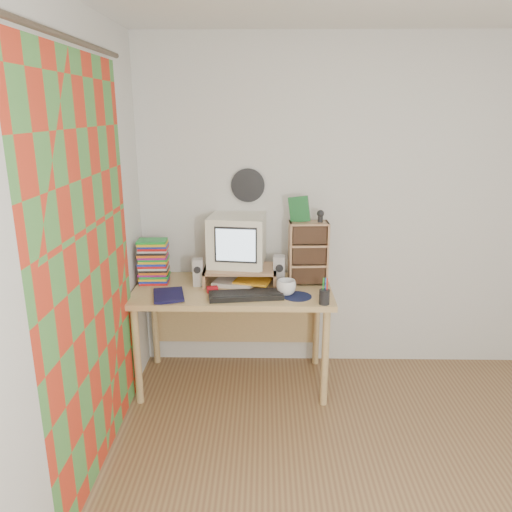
{
  "coord_description": "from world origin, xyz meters",
  "views": [
    {
      "loc": [
        -0.81,
        -1.96,
        1.97
      ],
      "look_at": [
        -0.86,
        1.33,
        1.0
      ],
      "focal_mm": 35.0,
      "sensor_mm": 36.0,
      "label": 1
    }
  ],
  "objects_px": {
    "diary": "(154,295)",
    "crt_monitor": "(237,241)",
    "cd_rack": "(308,253)",
    "dvd_stack": "(154,264)",
    "keyboard": "(246,295)",
    "desk": "(233,302)",
    "mug": "(286,287)"
  },
  "relations": [
    {
      "from": "keyboard",
      "to": "diary",
      "type": "bearing_deg",
      "value": 173.53
    },
    {
      "from": "crt_monitor",
      "to": "keyboard",
      "type": "xyz_separation_m",
      "value": [
        0.08,
        -0.35,
        -0.29
      ]
    },
    {
      "from": "mug",
      "to": "diary",
      "type": "height_order",
      "value": "mug"
    },
    {
      "from": "desk",
      "to": "mug",
      "type": "bearing_deg",
      "value": -27.73
    },
    {
      "from": "cd_rack",
      "to": "desk",
      "type": "bearing_deg",
      "value": -179.0
    },
    {
      "from": "dvd_stack",
      "to": "mug",
      "type": "height_order",
      "value": "dvd_stack"
    },
    {
      "from": "dvd_stack",
      "to": "diary",
      "type": "height_order",
      "value": "dvd_stack"
    },
    {
      "from": "cd_rack",
      "to": "mug",
      "type": "height_order",
      "value": "cd_rack"
    },
    {
      "from": "keyboard",
      "to": "diary",
      "type": "relative_size",
      "value": 2.05
    },
    {
      "from": "desk",
      "to": "cd_rack",
      "type": "height_order",
      "value": "cd_rack"
    },
    {
      "from": "dvd_stack",
      "to": "keyboard",
      "type": "bearing_deg",
      "value": -26.13
    },
    {
      "from": "desk",
      "to": "keyboard",
      "type": "distance_m",
      "value": 0.32
    },
    {
      "from": "crt_monitor",
      "to": "mug",
      "type": "xyz_separation_m",
      "value": [
        0.35,
        -0.28,
        -0.25
      ]
    },
    {
      "from": "cd_rack",
      "to": "crt_monitor",
      "type": "bearing_deg",
      "value": 171.55
    },
    {
      "from": "desk",
      "to": "crt_monitor",
      "type": "xyz_separation_m",
      "value": [
        0.02,
        0.09,
        0.44
      ]
    },
    {
      "from": "dvd_stack",
      "to": "mug",
      "type": "relative_size",
      "value": 2.19
    },
    {
      "from": "cd_rack",
      "to": "dvd_stack",
      "type": "bearing_deg",
      "value": 177.12
    },
    {
      "from": "dvd_stack",
      "to": "cd_rack",
      "type": "xyz_separation_m",
      "value": [
        1.12,
        0.0,
        0.08
      ]
    },
    {
      "from": "keyboard",
      "to": "mug",
      "type": "bearing_deg",
      "value": 4.58
    },
    {
      "from": "mug",
      "to": "crt_monitor",
      "type": "bearing_deg",
      "value": 140.99
    },
    {
      "from": "dvd_stack",
      "to": "diary",
      "type": "distance_m",
      "value": 0.34
    },
    {
      "from": "mug",
      "to": "keyboard",
      "type": "bearing_deg",
      "value": -167.45
    },
    {
      "from": "desk",
      "to": "diary",
      "type": "xyz_separation_m",
      "value": [
        -0.52,
        -0.27,
        0.16
      ]
    },
    {
      "from": "desk",
      "to": "dvd_stack",
      "type": "distance_m",
      "value": 0.64
    },
    {
      "from": "dvd_stack",
      "to": "mug",
      "type": "bearing_deg",
      "value": -16.49
    },
    {
      "from": "desk",
      "to": "mug",
      "type": "xyz_separation_m",
      "value": [
        0.38,
        -0.2,
        0.19
      ]
    },
    {
      "from": "desk",
      "to": "mug",
      "type": "height_order",
      "value": "mug"
    },
    {
      "from": "crt_monitor",
      "to": "keyboard",
      "type": "distance_m",
      "value": 0.45
    },
    {
      "from": "diary",
      "to": "keyboard",
      "type": "bearing_deg",
      "value": -11.31
    },
    {
      "from": "mug",
      "to": "cd_rack",
      "type": "bearing_deg",
      "value": 55.07
    },
    {
      "from": "desk",
      "to": "crt_monitor",
      "type": "bearing_deg",
      "value": 74.13
    },
    {
      "from": "diary",
      "to": "crt_monitor",
      "type": "bearing_deg",
      "value": 20.76
    }
  ]
}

